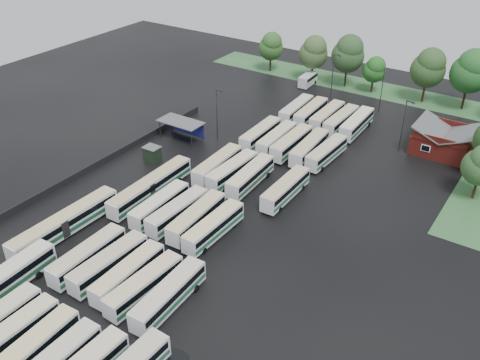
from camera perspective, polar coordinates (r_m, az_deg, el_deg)
The scene contains 47 objects.
ground at distance 74.97m, azimuth -6.38°, elevation -5.16°, with size 160.00×160.00×0.00m, color black.
brick_building at distance 99.12m, azimuth 20.93°, elevation 3.72°, with size 10.07×8.60×5.39m.
wash_shed at distance 97.61m, azimuth -6.18°, elevation 6.02°, with size 8.20×4.20×3.58m.
utility_hut at distance 91.50m, azimuth -9.34°, elevation 2.79°, with size 2.70×2.20×2.62m.
grass_strip_north at distance 124.70m, azimuth 13.73°, elevation 9.52°, with size 80.00×10.00×0.01m, color #2E5D30.
west_fence at distance 92.91m, azimuth -13.95°, elevation 2.20°, with size 0.10×50.00×1.20m, color #2D2D30.
bus_r0c1 at distance 62.42m, azimuth -23.19°, elevation -14.99°, with size 2.37×10.87×3.02m.
bus_r0c2 at distance 60.10m, azimuth -21.39°, elevation -16.61°, with size 2.92×11.30×3.12m.
bus_r1c0 at distance 69.73m, azimuth -15.95°, elevation -7.78°, with size 2.52×11.23×3.12m.
bus_r1c1 at distance 67.91m, azimuth -13.82°, elevation -8.62°, with size 2.77×11.29×3.12m.
bus_r1c2 at distance 65.98m, azimuth -11.85°, elevation -9.76°, with size 2.53×10.92×3.03m.
bus_r1c3 at distance 64.08m, azimuth -10.18°, elevation -10.99°, with size 2.87×11.04×3.04m.
bus_r1c4 at distance 62.35m, azimuth -7.60°, elevation -12.07°, with size 2.88×11.43×3.15m.
bus_r2c0 at distance 77.18m, azimuth -8.57°, elevation -2.65°, with size 2.52×10.89×3.02m.
bus_r2c1 at distance 75.46m, azimuth -6.69°, elevation -3.35°, with size 2.66×11.05×3.06m.
bus_r2c2 at distance 73.91m, azimuth -4.65°, elevation -4.01°, with size 2.90×11.34×3.13m.
bus_r2c3 at distance 72.05m, azimuth -2.83°, elevation -5.01°, with size 2.50×11.03×3.06m.
bus_r3c0 at distance 86.12m, azimuth -2.41°, elevation 1.61°, with size 2.79×11.39×3.15m.
bus_r3c1 at distance 84.57m, azimuth -0.82°, elevation 1.01°, with size 2.76×11.18×3.09m.
bus_r3c2 at distance 83.06m, azimuth 1.11°, elevation 0.42°, with size 2.89×11.33×3.13m.
bus_r3c4 at distance 80.15m, azimuth 4.89°, elevation -0.95°, with size 2.42×11.17×3.11m.
bus_r4c0 at distance 96.16m, azimuth 2.20°, elevation 4.93°, with size 2.63×11.15×3.09m.
bus_r4c1 at distance 94.62m, azimuth 3.95°, elevation 4.41°, with size 2.69×11.15×3.08m.
bus_r4c2 at distance 93.33m, azimuth 5.51°, elevation 3.97°, with size 2.53×11.40×3.17m.
bus_r4c3 at distance 92.02m, azimuth 7.41°, elevation 3.43°, with size 3.00×11.52×3.18m.
bus_r4c4 at distance 91.10m, azimuth 9.21°, elevation 2.92°, with size 2.75×10.96×3.03m.
bus_r5c0 at distance 106.63m, azimuth 6.02°, elevation 7.50°, with size 2.82×11.07×3.05m.
bus_r5c1 at distance 105.65m, azimuth 7.56°, elevation 7.17°, with size 2.79×11.11×3.07m.
bus_r5c2 at distance 104.52m, azimuth 9.28°, elevation 6.76°, with size 2.44×11.11×3.09m.
bus_r5c3 at distance 103.22m, azimuth 10.73°, elevation 6.29°, with size 2.57×11.02×3.05m.
bus_r5c4 at distance 102.19m, azimuth 12.33°, elevation 5.89°, with size 2.72×11.52×3.19m.
artic_bus_west_b at distance 81.57m, azimuth -9.51°, elevation -0.68°, with size 2.61×16.71×3.09m.
artic_bus_west_c at distance 76.24m, azimuth -18.17°, elevation -4.43°, with size 2.74×17.15×3.17m.
minibus at distance 123.18m, azimuth 7.25°, elevation 10.61°, with size 2.46×5.99×2.58m.
tree_north_0 at distance 129.77m, azimuth 3.35°, elevation 14.08°, with size 5.80×5.80×9.61m.
tree_north_1 at distance 124.01m, azimuth 7.88°, elevation 13.39°, with size 6.49×6.49×10.74m.
tree_north_2 at distance 121.74m, azimuth 11.50°, elevation 13.10°, with size 7.20×7.20×11.92m.
tree_north_3 at distance 120.40m, azimuth 14.17°, elevation 11.38°, with size 4.97×4.97×8.22m.
tree_north_4 at distance 117.53m, azimuth 19.51°, elevation 11.25°, with size 7.11×7.11×11.78m.
tree_north_5 at distance 116.52m, azimuth 23.44°, elevation 10.64°, with size 7.72×7.72×12.78m.
lamp_post_ne at distance 95.98m, azimuth 17.11°, elevation 5.93°, with size 1.44×0.28×9.37m.
lamp_post_nw at distance 95.90m, azimuth -2.43°, elevation 7.42°, with size 1.49×0.29×9.65m.
lamp_post_back_w at distance 114.97m, azimuth 9.92°, elevation 11.15°, with size 1.51×0.29×9.83m.
lamp_post_back_e at distance 111.09m, azimuth 14.99°, elevation 9.60°, with size 1.40×0.27×9.08m.
puddle_0 at distance 66.82m, azimuth -21.94°, elevation -13.06°, with size 3.76×3.76×0.01m, color black.
puddle_2 at distance 80.95m, azimuth -10.91°, elevation -2.54°, with size 7.84×7.84×0.01m, color black.
puddle_3 at distance 70.77m, azimuth -6.74°, elevation -7.71°, with size 4.61×4.61×0.01m, color black.
Camera 1 is at (40.10, -45.43, 44.15)m, focal length 40.00 mm.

